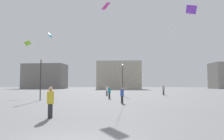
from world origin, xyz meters
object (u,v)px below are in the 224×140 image
object	(u,v)px
lamppost_east	(41,71)
lamppost_west	(123,75)
person_in_yellow	(50,101)
kite_lime_delta	(30,45)
kite_cyan_diamond	(51,36)
kite_violet_delta	(191,11)
person_in_teal	(109,92)
person_in_white	(107,90)
building_centre_hall	(119,76)
person_in_grey	(164,90)
kite_magenta_delta	(106,7)
person_in_blue	(122,94)
building_left_hall	(45,76)

from	to	relation	value
lamppost_east	lamppost_west	world-z (taller)	lamppost_west
person_in_yellow	kite_lime_delta	size ratio (longest dim) A/B	0.15
kite_cyan_diamond	kite_violet_delta	xyz separation A→B (m)	(22.03, -17.16, -1.70)
person_in_teal	kite_violet_delta	distance (m)	13.97
person_in_white	kite_violet_delta	size ratio (longest dim) A/B	0.19
building_centre_hall	lamppost_west	xyz separation A→B (m)	(2.24, -57.37, -2.37)
kite_violet_delta	lamppost_east	size ratio (longest dim) A/B	1.81
person_in_grey	kite_magenta_delta	world-z (taller)	kite_magenta_delta
person_in_grey	kite_violet_delta	distance (m)	16.91
lamppost_east	person_in_blue	bearing A→B (deg)	-16.75
person_in_yellow	lamppost_west	xyz separation A→B (m)	(3.72, 23.82, 2.61)
kite_cyan_diamond	building_left_hall	size ratio (longest dim) A/B	0.61
person_in_blue	kite_violet_delta	size ratio (longest dim) A/B	0.17
person_in_blue	kite_violet_delta	world-z (taller)	kite_violet_delta
person_in_blue	person_in_white	distance (m)	15.04
person_in_grey	building_centre_hall	distance (m)	56.55
person_in_blue	kite_lime_delta	world-z (taller)	kite_lime_delta
kite_magenta_delta	lamppost_east	bearing A→B (deg)	179.96
person_in_teal	person_in_yellow	bearing A→B (deg)	41.51
building_left_hall	person_in_teal	bearing A→B (deg)	-62.28
person_in_white	lamppost_west	world-z (taller)	lamppost_west
kite_lime_delta	person_in_white	bearing A→B (deg)	38.40
lamppost_west	person_in_grey	bearing A→B (deg)	14.30
kite_magenta_delta	lamppost_west	bearing A→B (deg)	80.91
person_in_blue	person_in_white	size ratio (longest dim) A/B	0.93
kite_lime_delta	building_centre_hall	world-z (taller)	building_centre_hall
building_centre_hall	person_in_grey	bearing A→B (deg)	-80.39
person_in_blue	kite_violet_delta	bearing A→B (deg)	-94.37
building_centre_hall	lamppost_east	xyz separation A→B (m)	(-7.29, -68.78, -2.52)
building_left_hall	lamppost_west	xyz separation A→B (m)	(38.24, -62.09, -2.31)
person_in_grey	building_centre_hall	bearing A→B (deg)	173.06
kite_violet_delta	building_centre_hall	world-z (taller)	building_centre_hall
kite_cyan_diamond	kite_magenta_delta	bearing A→B (deg)	-52.06
person_in_yellow	person_in_teal	size ratio (longest dim) A/B	1.07
lamppost_east	kite_cyan_diamond	bearing A→B (deg)	106.79
person_in_teal	kite_lime_delta	bearing A→B (deg)	-41.30
building_centre_hall	person_in_white	bearing A→B (deg)	-90.50
person_in_blue	kite_lime_delta	size ratio (longest dim) A/B	0.13
person_in_teal	lamppost_west	xyz separation A→B (m)	(1.69, 7.46, 2.68)
person_in_teal	person_in_white	distance (m)	7.98
person_in_blue	building_centre_hall	distance (m)	71.90
kite_lime_delta	building_left_hall	world-z (taller)	building_left_hall
building_centre_hall	building_left_hall	bearing A→B (deg)	172.52
building_left_hall	lamppost_east	size ratio (longest dim) A/B	3.92
kite_violet_delta	lamppost_west	distance (m)	15.98
person_in_white	kite_magenta_delta	xyz separation A→B (m)	(0.91, -11.87, 10.10)
person_in_grey	lamppost_east	size ratio (longest dim) A/B	0.35
kite_lime_delta	building_left_hall	size ratio (longest dim) A/B	0.60
person_in_grey	person_in_teal	size ratio (longest dim) A/B	1.09
lamppost_west	person_in_blue	bearing A→B (deg)	-89.54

